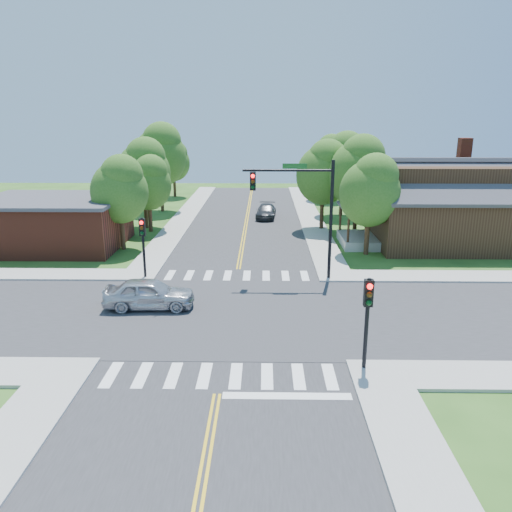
{
  "coord_description": "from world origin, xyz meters",
  "views": [
    {
      "loc": [
        1.66,
        -23.3,
        9.67
      ],
      "look_at": [
        1.22,
        3.05,
        2.2
      ],
      "focal_mm": 35.0,
      "sensor_mm": 36.0,
      "label": 1
    }
  ],
  "objects_px": {
    "house_ne": "(442,202)",
    "car_dgrey": "(266,212)",
    "signal_pole_se": "(368,307)",
    "signal_pole_nw": "(143,237)",
    "signal_mast_ne": "(303,201)",
    "car_silver": "(149,294)"
  },
  "relations": [
    {
      "from": "signal_pole_se",
      "to": "car_silver",
      "type": "distance_m",
      "value": 11.87
    },
    {
      "from": "house_ne",
      "to": "car_silver",
      "type": "height_order",
      "value": "house_ne"
    },
    {
      "from": "house_ne",
      "to": "car_dgrey",
      "type": "bearing_deg",
      "value": 142.9
    },
    {
      "from": "house_ne",
      "to": "signal_pole_nw",
      "type": "bearing_deg",
      "value": -157.31
    },
    {
      "from": "signal_pole_nw",
      "to": "car_dgrey",
      "type": "xyz_separation_m",
      "value": [
        7.45,
        18.69,
        -2.02
      ]
    },
    {
      "from": "signal_mast_ne",
      "to": "car_dgrey",
      "type": "relative_size",
      "value": 1.58
    },
    {
      "from": "signal_pole_nw",
      "to": "house_ne",
      "type": "relative_size",
      "value": 0.29
    },
    {
      "from": "house_ne",
      "to": "car_dgrey",
      "type": "xyz_separation_m",
      "value": [
        -13.26,
        10.03,
        -2.68
      ]
    },
    {
      "from": "signal_mast_ne",
      "to": "car_dgrey",
      "type": "xyz_separation_m",
      "value": [
        -2.07,
        18.68,
        -4.21
      ]
    },
    {
      "from": "signal_mast_ne",
      "to": "house_ne",
      "type": "distance_m",
      "value": 14.23
    },
    {
      "from": "signal_pole_se",
      "to": "car_dgrey",
      "type": "height_order",
      "value": "signal_pole_se"
    },
    {
      "from": "signal_pole_nw",
      "to": "car_silver",
      "type": "height_order",
      "value": "signal_pole_nw"
    },
    {
      "from": "signal_pole_se",
      "to": "car_silver",
      "type": "relative_size",
      "value": 0.81
    },
    {
      "from": "signal_mast_ne",
      "to": "car_dgrey",
      "type": "distance_m",
      "value": 19.25
    },
    {
      "from": "signal_pole_nw",
      "to": "house_ne",
      "type": "xyz_separation_m",
      "value": [
        20.71,
        8.66,
        0.67
      ]
    },
    {
      "from": "car_silver",
      "to": "house_ne",
      "type": "bearing_deg",
      "value": -56.84
    },
    {
      "from": "signal_pole_nw",
      "to": "car_silver",
      "type": "distance_m",
      "value": 5.36
    },
    {
      "from": "signal_mast_ne",
      "to": "car_silver",
      "type": "height_order",
      "value": "signal_mast_ne"
    },
    {
      "from": "signal_pole_se",
      "to": "house_ne",
      "type": "xyz_separation_m",
      "value": [
        9.51,
        19.86,
        0.67
      ]
    },
    {
      "from": "signal_mast_ne",
      "to": "signal_pole_se",
      "type": "height_order",
      "value": "signal_mast_ne"
    },
    {
      "from": "signal_pole_nw",
      "to": "car_dgrey",
      "type": "relative_size",
      "value": 0.83
    },
    {
      "from": "signal_mast_ne",
      "to": "house_ne",
      "type": "height_order",
      "value": "signal_mast_ne"
    }
  ]
}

